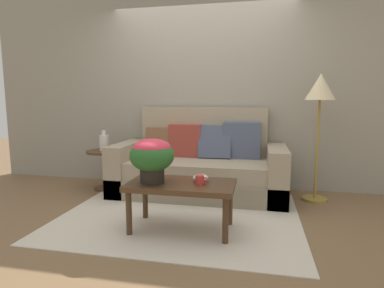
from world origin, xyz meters
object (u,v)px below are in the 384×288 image
at_px(couch, 199,167).
at_px(side_table, 104,162).
at_px(coffee_table, 181,189).
at_px(coffee_mug, 200,180).
at_px(table_vase, 104,142).
at_px(floor_lamp, 320,96).
at_px(snack_bowl, 200,178).
at_px(potted_plant, 152,156).

bearing_deg(couch, side_table, -176.79).
relative_size(coffee_table, side_table, 1.83).
bearing_deg(side_table, coffee_mug, -37.31).
relative_size(couch, coffee_mug, 18.09).
xyz_separation_m(coffee_table, table_vase, (-1.36, 1.14, 0.25)).
height_order(side_table, coffee_mug, coffee_mug).
distance_m(floor_lamp, snack_bowl, 1.84).
bearing_deg(table_vase, coffee_mug, -37.60).
bearing_deg(table_vase, floor_lamp, 1.43).
height_order(coffee_table, table_vase, table_vase).
relative_size(side_table, potted_plant, 1.31).
xyz_separation_m(couch, potted_plant, (-0.21, -1.27, 0.37)).
bearing_deg(potted_plant, coffee_table, 13.19).
relative_size(side_table, coffee_mug, 4.47).
xyz_separation_m(side_table, table_vase, (0.00, 0.01, 0.28)).
xyz_separation_m(coffee_table, coffee_mug, (0.19, -0.05, 0.11)).
height_order(potted_plant, table_vase, potted_plant).
distance_m(coffee_table, potted_plant, 0.41).
distance_m(coffee_table, snack_bowl, 0.21).
xyz_separation_m(coffee_table, floor_lamp, (1.39, 1.21, 0.87)).
bearing_deg(floor_lamp, side_table, -178.36).
xyz_separation_m(side_table, snack_bowl, (1.53, -1.07, 0.13)).
relative_size(couch, potted_plant, 5.32).
xyz_separation_m(side_table, floor_lamp, (2.75, 0.08, 0.89)).
distance_m(floor_lamp, coffee_mug, 1.90).
height_order(potted_plant, snack_bowl, potted_plant).
xyz_separation_m(couch, coffee_mug, (0.24, -1.25, 0.15)).
distance_m(couch, table_vase, 1.34).
relative_size(coffee_mug, snack_bowl, 0.81).
bearing_deg(table_vase, snack_bowl, -35.34).
relative_size(coffee_table, coffee_mug, 8.18).
xyz_separation_m(floor_lamp, snack_bowl, (-1.22, -1.15, -0.77)).
relative_size(side_table, snack_bowl, 3.63).
relative_size(coffee_table, table_vase, 3.57).
bearing_deg(coffee_table, potted_plant, -166.81).
xyz_separation_m(couch, snack_bowl, (0.22, -1.15, 0.15)).
height_order(coffee_table, coffee_mug, coffee_mug).
relative_size(couch, table_vase, 7.90).
relative_size(side_table, floor_lamp, 0.35).
distance_m(coffee_mug, table_vase, 1.95).
height_order(couch, floor_lamp, floor_lamp).
bearing_deg(table_vase, coffee_table, -40.10).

